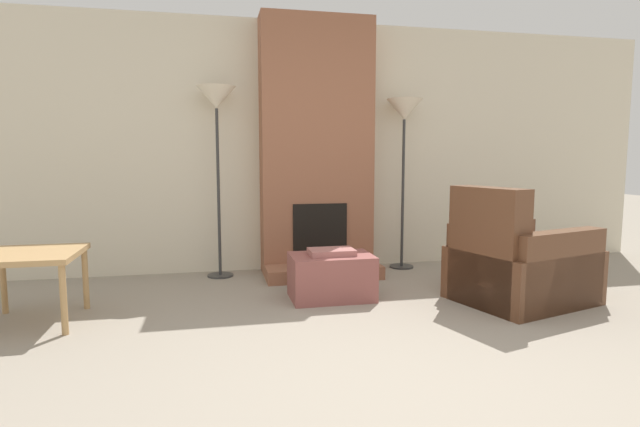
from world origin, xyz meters
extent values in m
plane|color=gray|center=(0.00, 0.00, 0.00)|extent=(24.00, 24.00, 0.00)
cube|color=beige|center=(0.00, 2.87, 1.30)|extent=(7.92, 0.06, 2.60)
cube|color=#935B42|center=(0.00, 2.66, 1.30)|extent=(1.15, 0.35, 2.60)
cube|color=#935B42|center=(0.00, 2.30, 0.06)|extent=(1.15, 0.38, 0.13)
cube|color=black|center=(0.00, 2.48, 0.43)|extent=(0.56, 0.02, 0.60)
cube|color=#8C4C47|center=(-0.09, 1.60, 0.19)|extent=(0.69, 0.46, 0.38)
cube|color=#A56660|center=(-0.09, 1.60, 0.40)|extent=(0.38, 0.25, 0.05)
cube|color=brown|center=(1.44, 1.20, 0.22)|extent=(1.21, 1.07, 0.44)
cube|color=brown|center=(1.05, 1.09, 0.48)|extent=(0.38, 0.70, 0.96)
cube|color=brown|center=(1.54, 0.88, 0.32)|extent=(0.93, 0.41, 0.63)
cube|color=brown|center=(1.35, 1.52, 0.32)|extent=(0.93, 0.41, 0.63)
cube|color=tan|center=(-2.35, 1.43, 0.50)|extent=(0.66, 0.68, 0.04)
cylinder|color=tan|center=(-2.05, 1.13, 0.24)|extent=(0.04, 0.04, 0.48)
cylinder|color=tan|center=(-2.64, 1.73, 0.24)|extent=(0.04, 0.04, 0.48)
cylinder|color=tan|center=(-2.05, 1.73, 0.24)|extent=(0.04, 0.04, 0.48)
cylinder|color=#333333|center=(-1.00, 2.61, 0.01)|extent=(0.26, 0.26, 0.02)
cylinder|color=#333333|center=(-1.00, 2.61, 0.84)|extent=(0.03, 0.03, 1.65)
cone|color=silver|center=(-1.00, 2.61, 1.77)|extent=(0.38, 0.38, 0.21)
cylinder|color=#333333|center=(0.94, 2.61, 0.01)|extent=(0.26, 0.26, 0.02)
cylinder|color=#333333|center=(0.94, 2.61, 0.80)|extent=(0.03, 0.03, 1.57)
cone|color=silver|center=(0.94, 2.61, 1.70)|extent=(0.38, 0.38, 0.21)
camera|label=1|loc=(-1.05, -2.42, 1.20)|focal=28.00mm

